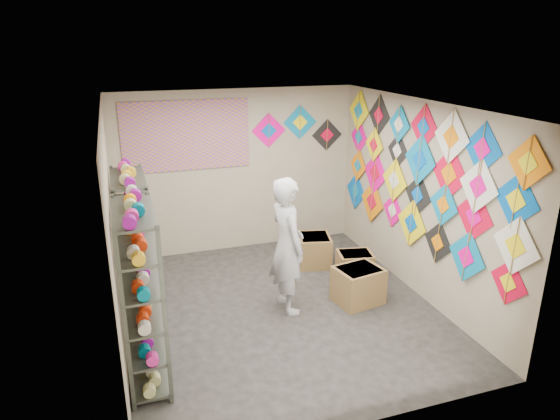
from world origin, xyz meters
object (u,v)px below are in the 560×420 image
object	(u,v)px
shelf_rack_front	(142,296)
shelf_rack_back	(135,248)
carton_a	(358,285)
carton_b	(355,266)
carton_c	(314,250)
shopkeeper	(287,245)

from	to	relation	value
shelf_rack_front	shelf_rack_back	xyz separation A→B (m)	(0.00, 1.30, 0.00)
shelf_rack_back	carton_a	size ratio (longest dim) A/B	3.16
shelf_rack_front	carton_b	distance (m)	3.49
carton_a	carton_b	xyz separation A→B (m)	(0.28, 0.64, -0.04)
carton_a	shelf_rack_front	bearing A→B (deg)	-176.54
carton_b	carton_c	bearing A→B (deg)	131.19
shopkeeper	carton_a	bearing A→B (deg)	-104.54
shelf_rack_front	carton_a	world-z (taller)	shelf_rack_front
carton_a	carton_c	distance (m)	1.32
shelf_rack_back	carton_b	world-z (taller)	shelf_rack_back
shelf_rack_back	shopkeeper	size ratio (longest dim) A/B	1.04
shelf_rack_front	carton_b	size ratio (longest dim) A/B	3.73
shelf_rack_front	shelf_rack_back	bearing A→B (deg)	90.00
carton_c	carton_a	bearing A→B (deg)	-71.57
shelf_rack_back	carton_b	distance (m)	3.22
carton_b	shelf_rack_back	bearing A→B (deg)	-167.84
carton_a	carton_b	bearing A→B (deg)	56.50
carton_b	shopkeeper	bearing A→B (deg)	-147.08
shopkeeper	carton_b	size ratio (longest dim) A/B	3.59
shopkeeper	carton_b	xyz separation A→B (m)	(1.26, 0.50, -0.70)
shopkeeper	carton_b	world-z (taller)	shopkeeper
shelf_rack_front	shopkeeper	world-z (taller)	shelf_rack_front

